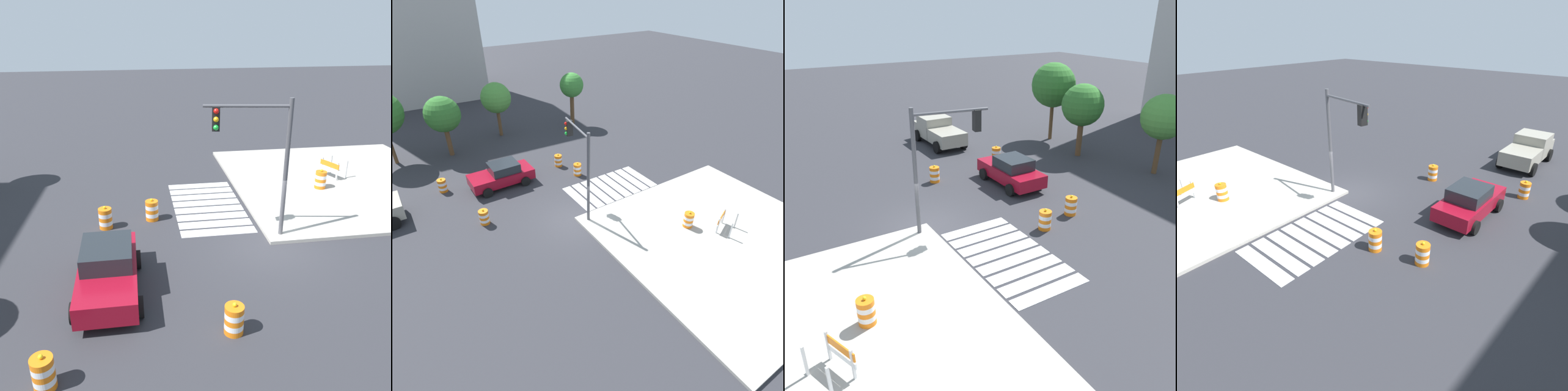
% 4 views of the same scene
% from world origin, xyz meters
% --- Properties ---
extents(ground_plane, '(120.00, 120.00, 0.00)m').
position_xyz_m(ground_plane, '(0.00, 0.00, 0.00)').
color(ground_plane, '#2D2D33').
extents(sidewalk_corner, '(12.00, 12.00, 0.15)m').
position_xyz_m(sidewalk_corner, '(6.00, -6.00, 0.07)').
color(sidewalk_corner, '#ADA89E').
rests_on(sidewalk_corner, ground).
extents(crosswalk_stripes, '(5.85, 3.20, 0.02)m').
position_xyz_m(crosswalk_stripes, '(4.00, 1.80, 0.01)').
color(crosswalk_stripes, silver).
rests_on(crosswalk_stripes, ground).
extents(sports_car, '(4.30, 2.14, 1.63)m').
position_xyz_m(sports_car, '(-2.10, 6.17, 0.81)').
color(sports_car, maroon).
rests_on(sports_car, ground).
extents(traffic_barrel_near_corner, '(0.56, 0.56, 1.02)m').
position_xyz_m(traffic_barrel_near_corner, '(2.99, 4.48, 0.45)').
color(traffic_barrel_near_corner, orange).
rests_on(traffic_barrel_near_corner, ground).
extents(traffic_barrel_crosswalk_end, '(0.56, 0.56, 1.02)m').
position_xyz_m(traffic_barrel_crosswalk_end, '(-4.62, 2.60, 0.45)').
color(traffic_barrel_crosswalk_end, orange).
rests_on(traffic_barrel_crosswalk_end, ground).
extents(traffic_barrel_median_near, '(0.56, 0.56, 1.02)m').
position_xyz_m(traffic_barrel_median_near, '(2.49, 6.47, 0.45)').
color(traffic_barrel_median_near, orange).
rests_on(traffic_barrel_median_near, ground).
extents(traffic_barrel_median_far, '(0.56, 0.56, 1.02)m').
position_xyz_m(traffic_barrel_median_far, '(-5.82, 7.59, 0.45)').
color(traffic_barrel_median_far, orange).
rests_on(traffic_barrel_median_far, ground).
extents(traffic_barrel_on_sidewalk, '(0.56, 0.56, 1.02)m').
position_xyz_m(traffic_barrel_on_sidewalk, '(5.06, -4.28, 0.60)').
color(traffic_barrel_on_sidewalk, orange).
rests_on(traffic_barrel_on_sidewalk, sidewalk_corner).
extents(construction_barricade, '(1.43, 1.18, 1.00)m').
position_xyz_m(construction_barricade, '(6.51, -5.54, 0.72)').
color(construction_barricade, silver).
rests_on(construction_barricade, sidewalk_corner).
extents(traffic_light_pole, '(0.72, 3.26, 5.50)m').
position_xyz_m(traffic_light_pole, '(0.77, 0.53, 3.91)').
color(traffic_light_pole, '#4C4C51').
rests_on(traffic_light_pole, sidewalk_corner).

